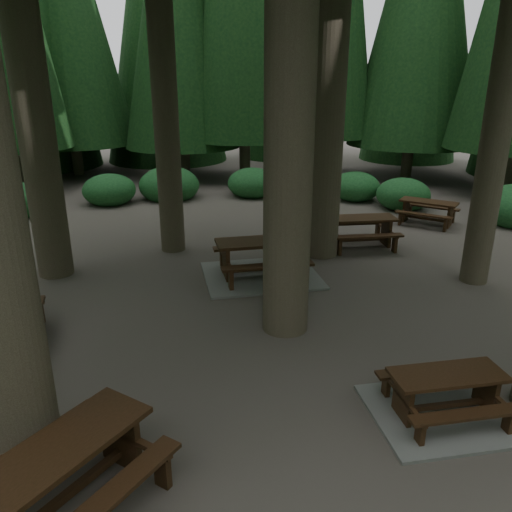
{
  "coord_description": "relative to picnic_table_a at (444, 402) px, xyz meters",
  "views": [
    {
      "loc": [
        -0.63,
        -8.06,
        4.44
      ],
      "look_at": [
        0.36,
        1.17,
        1.1
      ],
      "focal_mm": 35.0,
      "sensor_mm": 36.0,
      "label": 1
    }
  ],
  "objects": [
    {
      "name": "picnic_table_d",
      "position": [
        3.87,
        9.24,
        0.28
      ],
      "size": [
        2.21,
        2.15,
        0.75
      ],
      "rotation": [
        0.0,
        0.0,
        -0.66
      ],
      "color": "#311E0E",
      "rests_on": "ground"
    },
    {
      "name": "picnic_table_a",
      "position": [
        0.0,
        0.0,
        0.0
      ],
      "size": [
        2.09,
        1.77,
        0.67
      ],
      "rotation": [
        0.0,
        0.0,
        0.07
      ],
      "color": "gray",
      "rests_on": "ground"
    },
    {
      "name": "picnic_table_e",
      "position": [
        -4.78,
        -1.09,
        0.35
      ],
      "size": [
        2.44,
        2.51,
        0.85
      ],
      "rotation": [
        0.0,
        0.0,
        0.91
      ],
      "color": "#311E0E",
      "rests_on": "ground"
    },
    {
      "name": "shrub_ring",
      "position": [
        -1.87,
        3.33,
        0.19
      ],
      "size": [
        23.86,
        24.64,
        1.49
      ],
      "color": "#1B4E25",
      "rests_on": "ground"
    },
    {
      "name": "ground",
      "position": [
        -2.57,
        2.58,
        -0.21
      ],
      "size": [
        80.0,
        80.0,
        0.0
      ],
      "primitive_type": "plane",
      "color": "#544C44",
      "rests_on": "ground"
    },
    {
      "name": "picnic_table_c",
      "position": [
        -1.92,
        5.36,
        0.11
      ],
      "size": [
        2.84,
        2.43,
        0.9
      ],
      "rotation": [
        0.0,
        0.0,
        0.1
      ],
      "color": "gray",
      "rests_on": "ground"
    },
    {
      "name": "picnic_table_f",
      "position": [
        1.06,
        7.31,
        0.33
      ],
      "size": [
        1.94,
        1.58,
        0.83
      ],
      "rotation": [
        0.0,
        0.0,
        0.02
      ],
      "color": "#311E0E",
      "rests_on": "ground"
    }
  ]
}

